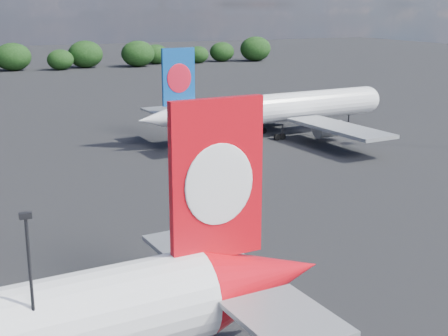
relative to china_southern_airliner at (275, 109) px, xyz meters
name	(u,v)px	position (x,y,z in m)	size (l,w,h in m)	color
china_southern_airliner	(275,109)	(0.00, 0.00, 0.00)	(45.00, 42.81, 14.68)	white
apron_lamp_post	(34,318)	(-45.55, -59.10, 2.04)	(0.55, 0.30, 11.72)	black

